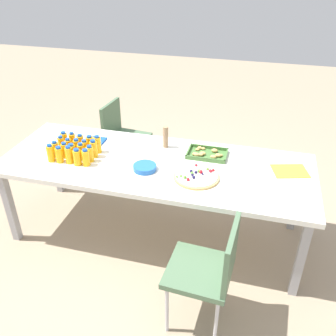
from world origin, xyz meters
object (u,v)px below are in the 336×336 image
at_px(juice_bottle_2, 69,155).
at_px(cardboard_tube, 166,137).
at_px(plate_stack, 145,167).
at_px(chair_near_right, 210,268).
at_px(snack_tray, 207,154).
at_px(party_table, 155,168).
at_px(juice_bottle_16, 73,141).
at_px(juice_bottle_5, 55,149).
at_px(juice_bottle_17, 81,143).
at_px(juice_bottle_9, 90,154).
at_px(juice_bottle_19, 97,144).
at_px(juice_bottle_11, 68,146).
at_px(juice_bottle_18, 90,144).
at_px(paper_folder, 290,171).
at_px(juice_bottle_3, 77,157).
at_px(juice_bottle_10, 61,144).
at_px(juice_bottle_0, 51,153).
at_px(juice_bottle_1, 59,155).
at_px(napkin_stack, 96,141).
at_px(juice_bottle_6, 65,150).
at_px(juice_bottle_8, 81,152).
at_px(chair_far_left, 122,134).
at_px(juice_bottle_14, 94,149).
at_px(juice_bottle_4, 86,158).
at_px(fruit_pizza, 196,176).
at_px(juice_bottle_13, 85,148).
at_px(juice_bottle_15, 64,140).
at_px(juice_bottle_7, 72,152).
at_px(juice_bottle_12, 77,147).

xyz_separation_m(juice_bottle_2, cardboard_tube, (0.66, 0.45, 0.03)).
bearing_deg(plate_stack, cardboard_tube, 81.97).
height_order(chair_near_right, snack_tray, chair_near_right).
bearing_deg(cardboard_tube, snack_tray, -8.83).
distance_m(party_table, juice_bottle_16, 0.75).
distance_m(juice_bottle_5, juice_bottle_17, 0.21).
height_order(juice_bottle_9, plate_stack, juice_bottle_9).
bearing_deg(juice_bottle_5, juice_bottle_19, 27.28).
bearing_deg(juice_bottle_5, juice_bottle_11, 44.92).
bearing_deg(party_table, juice_bottle_18, 175.32).
xyz_separation_m(chair_near_right, juice_bottle_19, (-1.09, 0.82, 0.30)).
bearing_deg(paper_folder, juice_bottle_3, -168.73).
distance_m(juice_bottle_17, paper_folder, 1.70).
bearing_deg(chair_near_right, juice_bottle_5, 67.95).
bearing_deg(juice_bottle_3, juice_bottle_19, 73.35).
bearing_deg(juice_bottle_10, juice_bottle_0, -91.54).
bearing_deg(juice_bottle_5, chair_near_right, -25.56).
relative_size(juice_bottle_0, juice_bottle_1, 1.08).
distance_m(snack_tray, napkin_stack, 0.98).
xyz_separation_m(juice_bottle_6, juice_bottle_8, (0.14, 0.00, 0.01)).
bearing_deg(chair_far_left, cardboard_tube, 53.38).
bearing_deg(juice_bottle_14, cardboard_tube, 31.03).
bearing_deg(juice_bottle_4, fruit_pizza, 2.67).
relative_size(juice_bottle_4, juice_bottle_13, 1.02).
xyz_separation_m(cardboard_tube, paper_folder, (1.02, -0.14, -0.09)).
distance_m(plate_stack, cardboard_tube, 0.41).
height_order(juice_bottle_2, juice_bottle_6, juice_bottle_2).
distance_m(juice_bottle_10, juice_bottle_13, 0.22).
relative_size(juice_bottle_15, cardboard_tube, 0.79).
bearing_deg(juice_bottle_5, juice_bottle_15, 90.84).
bearing_deg(juice_bottle_15, juice_bottle_1, -71.02).
bearing_deg(juice_bottle_18, cardboard_tube, 21.04).
bearing_deg(juice_bottle_17, chair_far_left, 87.67).
xyz_separation_m(juice_bottle_8, plate_stack, (0.54, -0.02, -0.05)).
distance_m(juice_bottle_1, juice_bottle_3, 0.16).
bearing_deg(juice_bottle_14, juice_bottle_11, 179.69).
xyz_separation_m(juice_bottle_10, napkin_stack, (0.20, 0.24, -0.06)).
bearing_deg(juice_bottle_6, juice_bottle_18, 45.50).
xyz_separation_m(juice_bottle_15, juice_bottle_16, (0.07, 0.01, 0.00)).
xyz_separation_m(juice_bottle_0, cardboard_tube, (0.82, 0.46, 0.03)).
distance_m(juice_bottle_7, juice_bottle_12, 0.08).
height_order(chair_near_right, juice_bottle_13, juice_bottle_13).
xyz_separation_m(juice_bottle_3, paper_folder, (1.61, 0.32, -0.06)).
height_order(juice_bottle_13, juice_bottle_17, juice_bottle_17).
bearing_deg(juice_bottle_2, juice_bottle_7, 99.67).
height_order(juice_bottle_2, juice_bottle_14, juice_bottle_14).
distance_m(juice_bottle_5, plate_stack, 0.77).
bearing_deg(juice_bottle_10, juice_bottle_5, -94.21).
height_order(juice_bottle_1, plate_stack, juice_bottle_1).
bearing_deg(juice_bottle_14, juice_bottle_9, -88.11).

